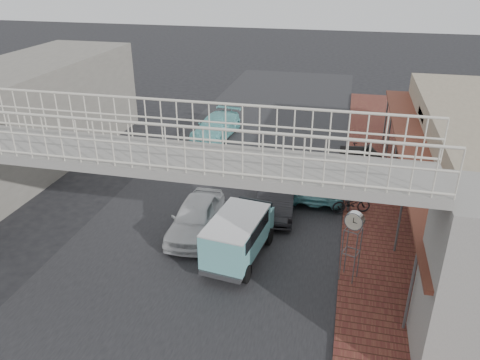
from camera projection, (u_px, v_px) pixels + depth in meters
The scene contains 14 objects.
ground at pixel (203, 244), 17.44m from camera, with size 120.00×120.00×0.00m, color black.
road_strip at pixel (203, 244), 17.44m from camera, with size 10.00×60.00×0.01m, color black.
sidewalk at pixel (381, 223), 18.72m from camera, with size 3.00×40.00×0.10m, color brown.
footbridge at pixel (155, 224), 12.56m from camera, with size 16.40×2.40×6.34m.
building_far_left at pixel (31, 113), 23.92m from camera, with size 5.00×14.00×5.00m, color gray.
white_hatchback at pixel (196, 217), 17.90m from camera, with size 1.60×3.98×1.36m, color silver.
dark_sedan at pixel (276, 194), 19.61m from camera, with size 1.49×4.28×1.41m, color black.
angkot_curb at pixel (318, 174), 21.42m from camera, with size 2.33×5.05×1.40m, color #76C7CD.
angkot_far at pixel (216, 127), 27.60m from camera, with size 1.85×4.56×1.32m, color #72C5C6.
angkot_van at pixel (238, 232), 16.12m from camera, with size 2.01×3.68×1.72m.
motorcycle_near at pixel (351, 203), 19.22m from camera, with size 0.56×1.59×0.84m, color black.
motorcycle_far at pixel (359, 152), 24.06m from camera, with size 0.49×1.72×1.03m, color black.
street_clock at pixel (354, 224), 14.52m from camera, with size 0.64×0.60×2.49m.
arrow_sign at pixel (373, 159), 18.39m from camera, with size 1.75×1.12×2.98m.
Camera 1 is at (4.70, -14.04, 9.61)m, focal length 35.00 mm.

